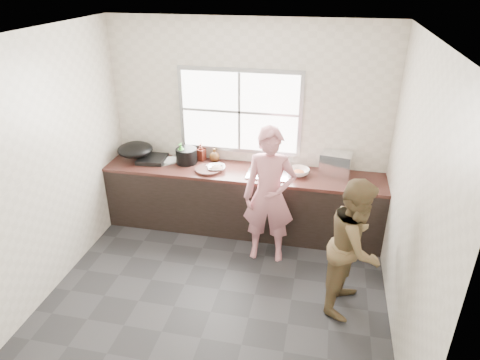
% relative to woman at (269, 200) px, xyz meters
% --- Properties ---
extents(floor, '(3.60, 3.20, 0.01)m').
position_rel_woman_xyz_m(floor, '(-0.43, -0.74, -0.78)').
color(floor, '#28282B').
rests_on(floor, ground).
extents(ceiling, '(3.60, 3.20, 0.01)m').
position_rel_woman_xyz_m(ceiling, '(-0.43, -0.74, 1.93)').
color(ceiling, silver).
rests_on(ceiling, wall_back).
extents(wall_back, '(3.60, 0.01, 2.70)m').
position_rel_woman_xyz_m(wall_back, '(-0.43, 0.87, 0.57)').
color(wall_back, beige).
rests_on(wall_back, ground).
extents(wall_left, '(0.01, 3.20, 2.70)m').
position_rel_woman_xyz_m(wall_left, '(-2.23, -0.74, 0.57)').
color(wall_left, beige).
rests_on(wall_left, ground).
extents(wall_right, '(0.01, 3.20, 2.70)m').
position_rel_woman_xyz_m(wall_right, '(1.38, -0.74, 0.57)').
color(wall_right, beige).
rests_on(wall_right, ground).
extents(wall_front, '(3.60, 0.01, 2.70)m').
position_rel_woman_xyz_m(wall_front, '(-0.43, -2.34, 0.57)').
color(wall_front, beige).
rests_on(wall_front, ground).
extents(cabinet, '(3.60, 0.62, 0.82)m').
position_rel_woman_xyz_m(cabinet, '(-0.43, 0.55, -0.37)').
color(cabinet, black).
rests_on(cabinet, floor).
extents(countertop, '(3.60, 0.64, 0.04)m').
position_rel_woman_xyz_m(countertop, '(-0.43, 0.55, 0.06)').
color(countertop, '#3C1E18').
rests_on(countertop, cabinet).
extents(sink, '(0.55, 0.45, 0.02)m').
position_rel_woman_xyz_m(sink, '(-0.08, 0.55, 0.09)').
color(sink, silver).
rests_on(sink, countertop).
extents(faucet, '(0.02, 0.02, 0.30)m').
position_rel_woman_xyz_m(faucet, '(-0.08, 0.75, 0.23)').
color(faucet, silver).
rests_on(faucet, countertop).
extents(window_frame, '(1.60, 0.05, 1.10)m').
position_rel_woman_xyz_m(window_frame, '(-0.53, 0.85, 0.77)').
color(window_frame, '#9EA0A5').
rests_on(window_frame, wall_back).
extents(window_glazing, '(1.50, 0.01, 1.00)m').
position_rel_woman_xyz_m(window_glazing, '(-0.53, 0.83, 0.77)').
color(window_glazing, white).
rests_on(window_glazing, window_frame).
extents(woman, '(0.59, 0.41, 1.55)m').
position_rel_woman_xyz_m(woman, '(0.00, 0.00, 0.00)').
color(woman, pink).
rests_on(woman, floor).
extents(person_side, '(0.72, 0.83, 1.45)m').
position_rel_woman_xyz_m(person_side, '(0.96, -0.65, -0.05)').
color(person_side, brown).
rests_on(person_side, floor).
extents(cutting_board, '(0.40, 0.40, 0.04)m').
position_rel_woman_xyz_m(cutting_board, '(-0.85, 0.46, 0.10)').
color(cutting_board, black).
rests_on(cutting_board, countertop).
extents(cleaver, '(0.22, 0.21, 0.01)m').
position_rel_woman_xyz_m(cleaver, '(-0.80, 0.56, 0.13)').
color(cleaver, '#B7BBBF').
rests_on(cleaver, cutting_board).
extents(bowl_mince, '(0.27, 0.27, 0.06)m').
position_rel_woman_xyz_m(bowl_mince, '(-0.76, 0.50, 0.11)').
color(bowl_mince, white).
rests_on(bowl_mince, countertop).
extents(bowl_crabs, '(0.26, 0.26, 0.07)m').
position_rel_woman_xyz_m(bowl_crabs, '(0.29, 0.58, 0.12)').
color(bowl_crabs, white).
rests_on(bowl_crabs, countertop).
extents(bowl_held, '(0.23, 0.23, 0.06)m').
position_rel_woman_xyz_m(bowl_held, '(0.02, 0.34, 0.11)').
color(bowl_held, silver).
rests_on(bowl_held, countertop).
extents(black_pot, '(0.36, 0.36, 0.20)m').
position_rel_woman_xyz_m(black_pot, '(-1.21, 0.65, 0.18)').
color(black_pot, black).
rests_on(black_pot, countertop).
extents(plate_food, '(0.30, 0.30, 0.02)m').
position_rel_woman_xyz_m(plate_food, '(-1.45, 0.65, 0.09)').
color(plate_food, white).
rests_on(plate_food, countertop).
extents(bottle_green, '(0.14, 0.14, 0.28)m').
position_rel_woman_xyz_m(bottle_green, '(-1.27, 0.62, 0.22)').
color(bottle_green, '#388C2D').
rests_on(bottle_green, countertop).
extents(bottle_brown_tall, '(0.12, 0.12, 0.21)m').
position_rel_woman_xyz_m(bottle_brown_tall, '(-1.05, 0.78, 0.19)').
color(bottle_brown_tall, '#4D1C13').
rests_on(bottle_brown_tall, countertop).
extents(bottle_brown_short, '(0.16, 0.16, 0.17)m').
position_rel_woman_xyz_m(bottle_brown_short, '(-0.86, 0.78, 0.17)').
color(bottle_brown_short, '#462B11').
rests_on(bottle_brown_short, countertop).
extents(glass_jar, '(0.07, 0.07, 0.10)m').
position_rel_woman_xyz_m(glass_jar, '(-1.18, 0.74, 0.13)').
color(glass_jar, silver).
rests_on(glass_jar, countertop).
extents(burner, '(0.39, 0.39, 0.05)m').
position_rel_woman_xyz_m(burner, '(-1.68, 0.61, 0.11)').
color(burner, black).
rests_on(burner, countertop).
extents(wok, '(0.48, 0.48, 0.18)m').
position_rel_woman_xyz_m(wok, '(-1.91, 0.60, 0.23)').
color(wok, black).
rests_on(wok, burner).
extents(dish_rack, '(0.41, 0.32, 0.28)m').
position_rel_woman_xyz_m(dish_rack, '(0.73, 0.71, 0.22)').
color(dish_rack, white).
rests_on(dish_rack, countertop).
extents(pot_lid_left, '(0.27, 0.27, 0.01)m').
position_rel_woman_xyz_m(pot_lid_left, '(-1.51, 0.58, 0.09)').
color(pot_lid_left, silver).
rests_on(pot_lid_left, countertop).
extents(pot_lid_right, '(0.32, 0.32, 0.01)m').
position_rel_woman_xyz_m(pot_lid_right, '(-1.34, 0.78, 0.09)').
color(pot_lid_right, '#A4A5AB').
rests_on(pot_lid_right, countertop).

